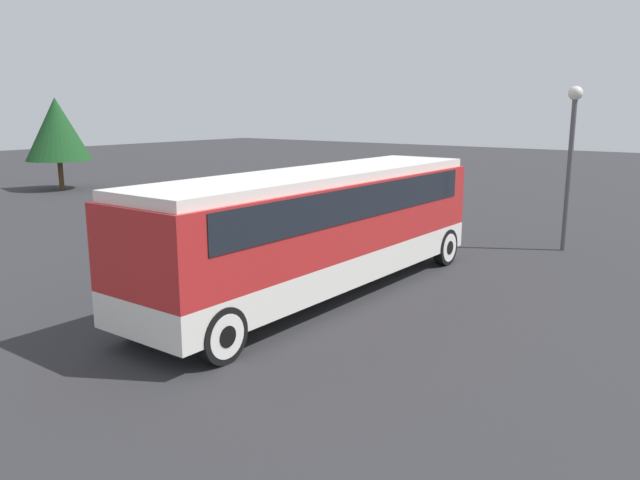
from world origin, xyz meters
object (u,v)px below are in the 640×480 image
parked_car_near (254,215)px  parked_car_mid (195,211)px  lamp_post (571,143)px  tour_bus (322,220)px

parked_car_near → parked_car_mid: 2.60m
lamp_post → tour_bus: bearing=158.6°
parked_car_near → lamp_post: 10.98m
parked_car_mid → tour_bus: bearing=-113.5°
parked_car_near → lamp_post: lamp_post is taller
parked_car_near → parked_car_mid: parked_car_near is taller
tour_bus → parked_car_near: (4.42, 6.41, -1.12)m
parked_car_mid → lamp_post: size_ratio=0.84×
parked_car_mid → parked_car_near: bearing=-78.5°
parked_car_near → parked_car_mid: size_ratio=1.01×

